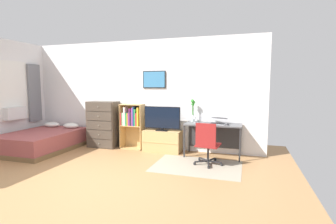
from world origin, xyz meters
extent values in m
plane|color=#A87A4C|center=(0.00, 0.00, 0.00)|extent=(7.20, 7.20, 0.00)
cube|color=white|center=(0.00, 2.43, 1.35)|extent=(6.12, 0.06, 2.70)
cube|color=black|center=(0.41, 2.38, 1.73)|extent=(0.59, 0.02, 0.42)
cube|color=teal|center=(0.41, 2.37, 1.73)|extent=(0.55, 0.01, 0.38)
cube|color=white|center=(-2.98, 1.30, 1.45)|extent=(0.02, 1.03, 1.48)
cube|color=silver|center=(-2.99, 1.30, 1.45)|extent=(0.01, 0.95, 1.40)
cube|color=slate|center=(-2.94, 1.99, 1.38)|extent=(0.05, 0.40, 1.54)
cube|color=silver|center=(-2.89, 1.30, 0.90)|extent=(0.20, 0.52, 0.30)
cube|color=#9E937F|center=(1.70, 1.31, 0.00)|extent=(1.70, 1.20, 0.01)
cube|color=brown|center=(-2.18, 1.40, 0.05)|extent=(1.42, 1.92, 0.10)
cube|color=#9E4C4C|center=(-2.18, 1.40, 0.28)|extent=(1.38, 1.88, 0.35)
ellipsoid|color=white|center=(-2.49, 2.10, 0.51)|extent=(0.44, 0.28, 0.14)
ellipsoid|color=white|center=(-1.87, 2.10, 0.51)|extent=(0.44, 0.28, 0.14)
cube|color=#4C4238|center=(-0.91, 2.16, 0.59)|extent=(0.76, 0.42, 1.18)
cube|color=#493F35|center=(-0.91, 1.94, 0.12)|extent=(0.72, 0.01, 0.21)
sphere|color=#A59E8C|center=(-0.91, 1.93, 0.12)|extent=(0.03, 0.03, 0.03)
cube|color=#493F35|center=(-0.91, 1.94, 0.36)|extent=(0.72, 0.01, 0.21)
sphere|color=#A59E8C|center=(-0.91, 1.93, 0.36)|extent=(0.03, 0.03, 0.03)
cube|color=#493F35|center=(-0.91, 1.94, 0.59)|extent=(0.72, 0.01, 0.21)
sphere|color=#A59E8C|center=(-0.91, 1.93, 0.59)|extent=(0.03, 0.03, 0.03)
cube|color=#493F35|center=(-0.91, 1.94, 0.82)|extent=(0.72, 0.01, 0.21)
sphere|color=#A59E8C|center=(-0.91, 1.93, 0.82)|extent=(0.03, 0.03, 0.03)
cube|color=#493F35|center=(-0.91, 1.94, 1.05)|extent=(0.72, 0.01, 0.21)
sphere|color=#A59E8C|center=(-0.91, 1.93, 1.05)|extent=(0.03, 0.03, 0.03)
cube|color=tan|center=(-0.41, 2.22, 0.56)|extent=(0.02, 0.30, 1.12)
cube|color=tan|center=(0.15, 2.22, 0.56)|extent=(0.02, 0.30, 1.12)
cube|color=tan|center=(-0.13, 2.22, 0.01)|extent=(0.58, 0.30, 0.02)
cube|color=tan|center=(-0.13, 2.22, 0.58)|extent=(0.54, 0.30, 0.02)
cube|color=tan|center=(-0.13, 2.22, 1.11)|extent=(0.54, 0.30, 0.02)
cube|color=tan|center=(-0.13, 2.37, 0.56)|extent=(0.58, 0.01, 1.12)
cube|color=red|center=(-0.37, 2.20, 0.75)|extent=(0.03, 0.24, 0.31)
cube|color=#2D8C4C|center=(-0.34, 2.19, 0.75)|extent=(0.02, 0.23, 0.32)
cube|color=white|center=(-0.32, 2.17, 0.75)|extent=(0.02, 0.18, 0.32)
cube|color=white|center=(-0.28, 2.17, 0.82)|extent=(0.04, 0.18, 0.46)
cube|color=#2D8C4C|center=(-0.24, 2.19, 0.75)|extent=(0.04, 0.21, 0.31)
cube|color=gold|center=(-0.20, 2.17, 0.75)|extent=(0.02, 0.17, 0.31)
cube|color=#8C388C|center=(-0.17, 2.20, 0.75)|extent=(0.02, 0.23, 0.32)
cube|color=#8C388C|center=(-0.14, 2.18, 0.80)|extent=(0.02, 0.20, 0.42)
cube|color=black|center=(-0.11, 2.19, 0.76)|extent=(0.03, 0.22, 0.34)
cube|color=#8C388C|center=(-0.07, 2.17, 0.81)|extent=(0.04, 0.18, 0.44)
cube|color=#1E519E|center=(-0.04, 2.18, 0.83)|extent=(0.02, 0.20, 0.47)
cube|color=#2D8C4C|center=(0.00, 2.17, 0.80)|extent=(0.03, 0.18, 0.41)
cube|color=red|center=(0.04, 2.17, 0.75)|extent=(0.03, 0.18, 0.32)
cube|color=gold|center=(0.08, 2.18, 0.82)|extent=(0.04, 0.20, 0.45)
cube|color=tan|center=(0.69, 2.17, 0.25)|extent=(0.91, 0.40, 0.51)
cube|color=tan|center=(0.69, 1.97, 0.25)|extent=(0.91, 0.01, 0.02)
cube|color=black|center=(0.69, 2.15, 0.52)|extent=(0.28, 0.16, 0.02)
cube|color=black|center=(0.69, 2.15, 0.55)|extent=(0.06, 0.04, 0.05)
cube|color=black|center=(0.69, 2.15, 0.82)|extent=(0.89, 0.02, 0.52)
cube|color=black|center=(0.69, 2.14, 0.82)|extent=(0.86, 0.01, 0.49)
cube|color=#4C4C4F|center=(1.90, 2.09, 0.72)|extent=(1.24, 0.56, 0.03)
cube|color=#2D2D30|center=(1.31, 1.84, 0.35)|extent=(0.03, 0.03, 0.71)
cube|color=#2D2D30|center=(2.49, 1.84, 0.35)|extent=(0.03, 0.03, 0.71)
cube|color=#2D2D30|center=(1.31, 2.34, 0.35)|extent=(0.03, 0.03, 0.71)
cube|color=#2D2D30|center=(2.49, 2.34, 0.35)|extent=(0.03, 0.03, 0.71)
cube|color=#2D2D30|center=(1.90, 2.36, 0.39)|extent=(1.18, 0.02, 0.50)
cylinder|color=#232326|center=(2.17, 1.47, 0.03)|extent=(0.05, 0.05, 0.05)
cube|color=#232326|center=(2.03, 1.49, 0.07)|extent=(0.28, 0.06, 0.02)
cylinder|color=#232326|center=(2.00, 1.76, 0.03)|extent=(0.05, 0.05, 0.05)
cube|color=#232326|center=(1.94, 1.63, 0.07)|extent=(0.14, 0.27, 0.02)
cylinder|color=#232326|center=(1.68, 1.69, 0.03)|extent=(0.05, 0.05, 0.05)
cube|color=#232326|center=(1.78, 1.60, 0.07)|extent=(0.23, 0.21, 0.02)
cylinder|color=#232326|center=(1.64, 1.36, 0.03)|extent=(0.05, 0.05, 0.05)
cube|color=#232326|center=(1.77, 1.43, 0.07)|extent=(0.26, 0.16, 0.02)
cylinder|color=#232326|center=(1.94, 1.23, 0.03)|extent=(0.05, 0.05, 0.05)
cube|color=#232326|center=(1.92, 1.36, 0.07)|extent=(0.09, 0.28, 0.02)
cylinder|color=#232326|center=(1.89, 1.50, 0.23)|extent=(0.04, 0.04, 0.30)
cube|color=maroon|center=(1.89, 1.50, 0.40)|extent=(0.49, 0.49, 0.03)
cube|color=maroon|center=(1.86, 1.30, 0.64)|extent=(0.40, 0.08, 0.45)
cube|color=#B7B7BC|center=(2.00, 2.08, 0.75)|extent=(0.38, 0.28, 0.01)
cube|color=black|center=(2.00, 2.07, 0.75)|extent=(0.35, 0.25, 0.00)
cube|color=#B7B7BC|center=(2.02, 2.22, 0.86)|extent=(0.37, 0.26, 0.07)
cube|color=#234C5B|center=(2.02, 2.22, 0.86)|extent=(0.35, 0.24, 0.06)
ellipsoid|color=#262628|center=(2.23, 2.02, 0.76)|extent=(0.06, 0.10, 0.03)
cylinder|color=silver|center=(1.41, 2.27, 0.82)|extent=(0.09, 0.09, 0.16)
cylinder|color=#3D8438|center=(1.43, 2.27, 0.99)|extent=(0.01, 0.01, 0.41)
sphere|color=#308B2C|center=(1.43, 2.27, 1.20)|extent=(0.07, 0.07, 0.07)
cylinder|color=#3D8438|center=(1.40, 2.28, 0.97)|extent=(0.01, 0.01, 0.36)
sphere|color=#308B2C|center=(1.40, 2.28, 1.15)|extent=(0.07, 0.07, 0.07)
cylinder|color=#3D8438|center=(1.39, 2.27, 1.01)|extent=(0.01, 0.01, 0.44)
sphere|color=#308B2C|center=(1.39, 2.27, 1.23)|extent=(0.07, 0.07, 0.07)
cylinder|color=#3D8438|center=(1.40, 2.25, 1.00)|extent=(0.01, 0.01, 0.43)
sphere|color=#308B2C|center=(1.40, 2.25, 1.22)|extent=(0.07, 0.07, 0.07)
cylinder|color=silver|center=(1.49, 2.04, 0.74)|extent=(0.06, 0.06, 0.01)
cylinder|color=silver|center=(1.49, 2.04, 0.80)|extent=(0.01, 0.01, 0.10)
cone|color=silver|center=(1.49, 2.04, 0.88)|extent=(0.07, 0.07, 0.07)
camera|label=1|loc=(2.60, -3.44, 1.58)|focal=26.83mm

